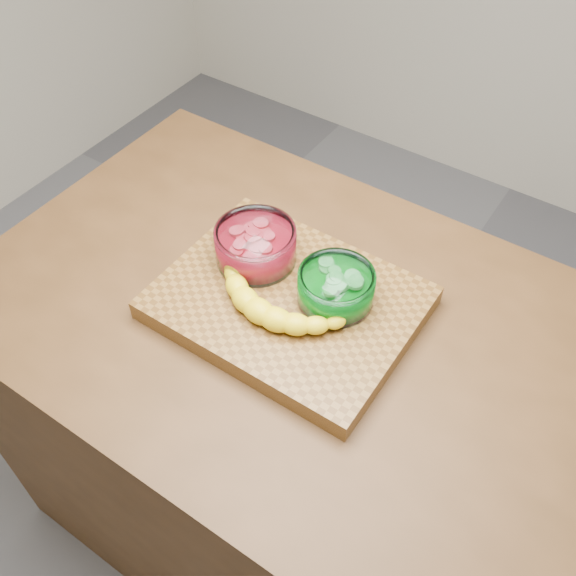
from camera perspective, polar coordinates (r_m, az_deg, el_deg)
The scene contains 6 objects.
ground at distance 1.96m, azimuth -0.00°, elevation -19.11°, with size 3.50×3.50×0.00m, color #59595D.
counter at distance 1.55m, azimuth -0.00°, elevation -12.66°, with size 1.20×0.80×0.90m, color #4B2E16.
cutting_board at distance 1.17m, azimuth -0.00°, elevation -1.31°, with size 0.45×0.35×0.04m, color brown.
bowl_red at distance 1.19m, azimuth -2.89°, elevation 3.79°, with size 0.15×0.15×0.07m.
bowl_green at distance 1.13m, azimuth 4.28°, elevation 0.04°, with size 0.14×0.14×0.06m.
banana at distance 1.12m, azimuth -1.21°, elevation -0.96°, with size 0.30×0.14×0.04m, color yellow, non-canonical shape.
Camera 1 is at (0.42, -0.63, 1.81)m, focal length 40.00 mm.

